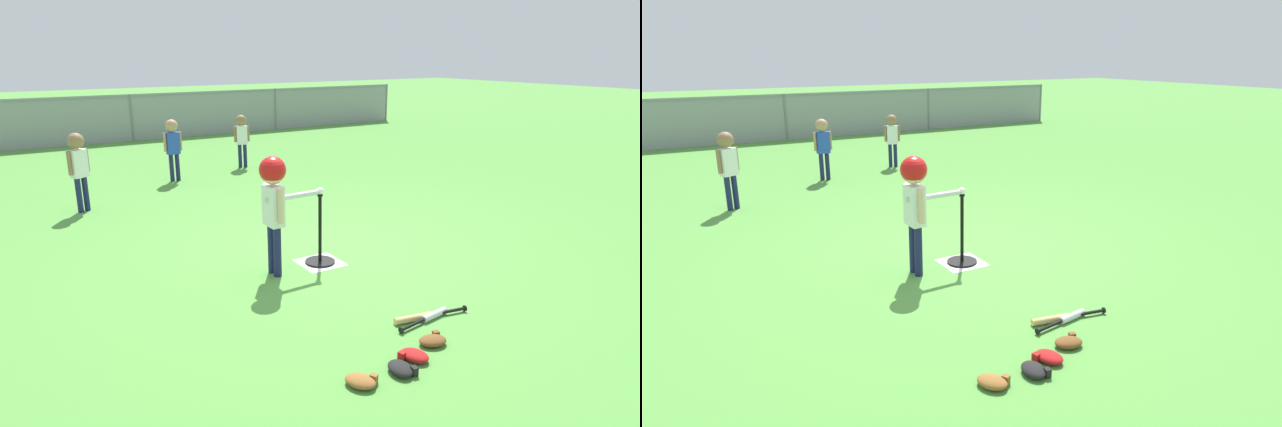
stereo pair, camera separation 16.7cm
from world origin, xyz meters
TOP-DOWN VIEW (x-y plane):
  - ground_plane at (0.00, 0.00)m, footprint 60.00×60.00m
  - home_plate at (-0.27, -0.29)m, footprint 0.44×0.44m
  - batting_tee at (-0.27, -0.29)m, footprint 0.32×0.32m
  - baseball_on_tee at (-0.27, -0.29)m, footprint 0.07×0.07m
  - batter_child at (-0.81, -0.31)m, footprint 0.64×0.35m
  - fielder_deep_center at (-0.43, 4.27)m, footprint 0.32×0.21m
  - fielder_deep_right at (1.04, 4.73)m, footprint 0.29×0.20m
  - fielder_near_left at (-2.10, 3.10)m, footprint 0.30×0.22m
  - spare_bat_silver at (-0.16, -1.87)m, footprint 0.56×0.14m
  - spare_bat_wood at (-0.22, -1.83)m, footprint 0.69×0.18m
  - glove_by_plate at (-0.67, -2.27)m, footprint 0.22×0.26m
  - glove_near_bats at (-0.41, -2.18)m, footprint 0.25×0.21m
  - glove_tossed_aside at (-1.19, -2.33)m, footprint 0.25×0.27m
  - glove_outfield_drop at (-0.87, -2.36)m, footprint 0.19×0.24m
  - outfield_fence at (0.00, 9.15)m, footprint 16.06×0.06m

SIDE VIEW (x-z plane):
  - ground_plane at x=0.00m, z-range 0.00..0.00m
  - home_plate at x=-0.27m, z-range 0.00..0.01m
  - spare_bat_wood at x=-0.22m, z-range 0.00..0.06m
  - spare_bat_silver at x=-0.16m, z-range 0.00..0.06m
  - glove_by_plate at x=-0.67m, z-range 0.00..0.07m
  - glove_near_bats at x=-0.41m, z-range 0.00..0.07m
  - glove_tossed_aside at x=-1.19m, z-range 0.00..0.07m
  - glove_outfield_drop at x=-0.87m, z-range 0.00..0.07m
  - batting_tee at x=-0.27m, z-range -0.25..0.50m
  - outfield_fence at x=0.00m, z-range 0.04..1.19m
  - fielder_deep_right at x=1.04m, z-range 0.14..1.15m
  - fielder_deep_center at x=-0.43m, z-range 0.15..1.22m
  - fielder_near_left at x=-2.10m, z-range 0.16..1.27m
  - baseball_on_tee at x=-0.27m, z-range 0.76..0.83m
  - batter_child at x=-0.81m, z-range 0.26..1.47m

